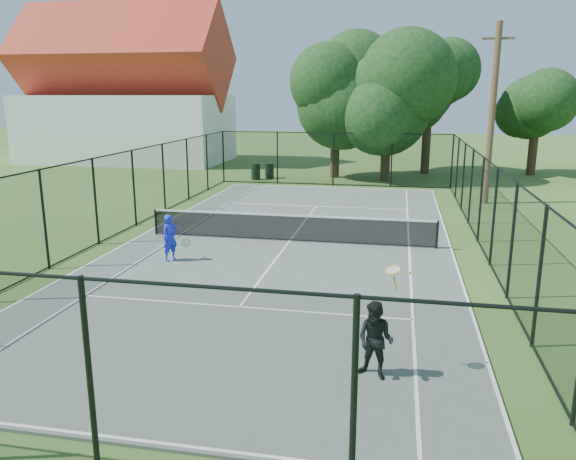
% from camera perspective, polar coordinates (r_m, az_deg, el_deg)
% --- Properties ---
extents(ground, '(120.00, 120.00, 0.00)m').
position_cam_1_polar(ground, '(19.71, 0.18, -1.30)').
color(ground, '#33551D').
extents(tennis_court, '(11.00, 24.00, 0.06)m').
position_cam_1_polar(tennis_court, '(19.70, 0.18, -1.22)').
color(tennis_court, '#536259').
rests_on(tennis_court, ground).
extents(tennis_net, '(10.08, 0.08, 0.95)m').
position_cam_1_polar(tennis_net, '(19.57, 0.18, 0.34)').
color(tennis_net, black).
rests_on(tennis_net, tennis_court).
extents(fence, '(13.10, 26.10, 3.00)m').
position_cam_1_polar(fence, '(19.38, 0.18, 2.99)').
color(fence, black).
rests_on(fence, ground).
extents(tree_near_left, '(6.44, 6.44, 8.40)m').
position_cam_1_polar(tree_near_left, '(35.16, 4.91, 13.72)').
color(tree_near_left, '#332114').
rests_on(tree_near_left, ground).
extents(tree_near_mid, '(5.66, 5.66, 7.40)m').
position_cam_1_polar(tree_near_mid, '(34.12, 10.08, 12.55)').
color(tree_near_mid, '#332114').
rests_on(tree_near_mid, ground).
extents(tree_near_right, '(5.83, 5.83, 8.05)m').
position_cam_1_polar(tree_near_right, '(37.86, 14.13, 13.29)').
color(tree_near_right, '#332114').
rests_on(tree_near_right, ground).
extents(tree_far_right, '(4.51, 4.51, 5.96)m').
position_cam_1_polar(tree_far_right, '(39.33, 23.89, 10.47)').
color(tree_far_right, '#332114').
rests_on(tree_far_right, ground).
extents(building, '(15.30, 8.15, 11.87)m').
position_cam_1_polar(building, '(45.62, -16.16, 12.93)').
color(building, silver).
rests_on(building, ground).
extents(trash_bin_left, '(0.58, 0.58, 0.97)m').
position_cam_1_polar(trash_bin_left, '(34.41, -3.30, 5.95)').
color(trash_bin_left, black).
rests_on(trash_bin_left, ground).
extents(trash_bin_right, '(0.58, 0.58, 0.93)m').
position_cam_1_polar(trash_bin_right, '(34.93, -1.90, 6.05)').
color(trash_bin_right, black).
rests_on(trash_bin_right, ground).
extents(utility_pole, '(1.40, 0.30, 8.25)m').
position_cam_1_polar(utility_pole, '(28.02, 20.02, 11.01)').
color(utility_pole, '#4C3823').
rests_on(utility_pole, ground).
extents(player_blue, '(0.87, 0.63, 1.44)m').
position_cam_1_polar(player_blue, '(17.63, -11.88, -0.78)').
color(player_blue, '#182BD3').
rests_on(player_blue, tennis_court).
extents(player_black, '(1.01, 0.95, 2.02)m').
position_cam_1_polar(player_black, '(10.38, 8.88, -10.99)').
color(player_black, black).
rests_on(player_black, tennis_court).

